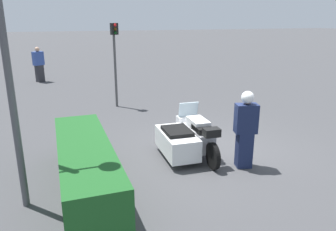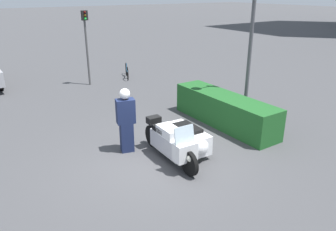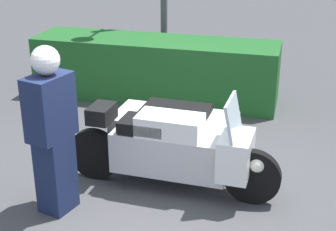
{
  "view_description": "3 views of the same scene",
  "coord_description": "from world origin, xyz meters",
  "px_view_note": "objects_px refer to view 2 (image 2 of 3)",
  "views": [
    {
      "loc": [
        -6.69,
        3.5,
        3.21
      ],
      "look_at": [
        0.09,
        1.09,
        1.05
      ],
      "focal_mm": 35.0,
      "sensor_mm": 36.0,
      "label": 1
    },
    {
      "loc": [
        6.23,
        -3.8,
        4.04
      ],
      "look_at": [
        -0.29,
        0.56,
        1.01
      ],
      "focal_mm": 35.0,
      "sensor_mm": 36.0,
      "label": 2
    },
    {
      "loc": [
        1.35,
        -4.48,
        2.93
      ],
      "look_at": [
        0.03,
        0.51,
        0.8
      ],
      "focal_mm": 55.0,
      "sensor_mm": 36.0,
      "label": 3
    }
  ],
  "objects_px": {
    "twin_lamp_post": "(253,17)",
    "bicycle_parked": "(127,71)",
    "officer_rider": "(126,119)",
    "hedge_bush_curbside": "(224,110)",
    "traffic_light_far": "(86,37)",
    "police_motorcycle": "(181,141)"
  },
  "relations": [
    {
      "from": "twin_lamp_post",
      "to": "bicycle_parked",
      "type": "relative_size",
      "value": 2.91
    },
    {
      "from": "officer_rider",
      "to": "hedge_bush_curbside",
      "type": "height_order",
      "value": "officer_rider"
    },
    {
      "from": "officer_rider",
      "to": "traffic_light_far",
      "type": "bearing_deg",
      "value": 1.51
    },
    {
      "from": "officer_rider",
      "to": "traffic_light_far",
      "type": "height_order",
      "value": "traffic_light_far"
    },
    {
      "from": "police_motorcycle",
      "to": "officer_rider",
      "type": "bearing_deg",
      "value": -134.49
    },
    {
      "from": "hedge_bush_curbside",
      "to": "twin_lamp_post",
      "type": "bearing_deg",
      "value": 97.78
    },
    {
      "from": "police_motorcycle",
      "to": "hedge_bush_curbside",
      "type": "bearing_deg",
      "value": 114.7
    },
    {
      "from": "hedge_bush_curbside",
      "to": "traffic_light_far",
      "type": "distance_m",
      "value": 7.25
    },
    {
      "from": "officer_rider",
      "to": "hedge_bush_curbside",
      "type": "relative_size",
      "value": 0.45
    },
    {
      "from": "traffic_light_far",
      "to": "bicycle_parked",
      "type": "xyz_separation_m",
      "value": [
        -0.29,
        2.02,
        -1.83
      ]
    },
    {
      "from": "twin_lamp_post",
      "to": "traffic_light_far",
      "type": "height_order",
      "value": "twin_lamp_post"
    },
    {
      "from": "hedge_bush_curbside",
      "to": "traffic_light_far",
      "type": "relative_size",
      "value": 1.2
    },
    {
      "from": "hedge_bush_curbside",
      "to": "police_motorcycle",
      "type": "bearing_deg",
      "value": -67.67
    },
    {
      "from": "traffic_light_far",
      "to": "hedge_bush_curbside",
      "type": "bearing_deg",
      "value": 14.44
    },
    {
      "from": "twin_lamp_post",
      "to": "bicycle_parked",
      "type": "height_order",
      "value": "twin_lamp_post"
    },
    {
      "from": "hedge_bush_curbside",
      "to": "bicycle_parked",
      "type": "xyz_separation_m",
      "value": [
        -7.11,
        0.18,
        -0.17
      ]
    },
    {
      "from": "hedge_bush_curbside",
      "to": "officer_rider",
      "type": "bearing_deg",
      "value": -91.02
    },
    {
      "from": "bicycle_parked",
      "to": "hedge_bush_curbside",
      "type": "bearing_deg",
      "value": 21.4
    },
    {
      "from": "officer_rider",
      "to": "hedge_bush_curbside",
      "type": "bearing_deg",
      "value": -76.34
    },
    {
      "from": "officer_rider",
      "to": "bicycle_parked",
      "type": "distance_m",
      "value": 7.94
    },
    {
      "from": "police_motorcycle",
      "to": "traffic_light_far",
      "type": "distance_m",
      "value": 8.02
    },
    {
      "from": "officer_rider",
      "to": "bicycle_parked",
      "type": "xyz_separation_m",
      "value": [
        -7.05,
        3.6,
        -0.61
      ]
    }
  ]
}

